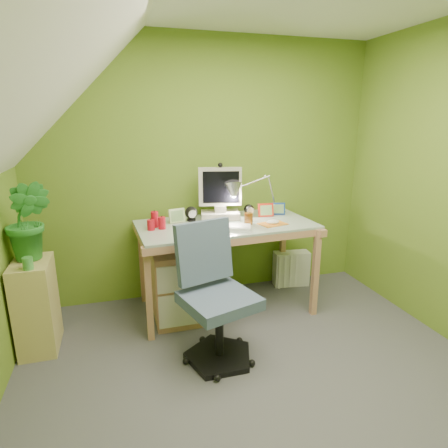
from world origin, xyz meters
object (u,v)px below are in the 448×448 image
object	(u,v)px
side_ledge	(37,306)
potted_plant	(29,221)
desk_lamp	(267,186)
task_chair	(219,299)
desk	(226,266)
monitor	(220,188)
radiator	(291,268)

from	to	relation	value
side_ledge	potted_plant	world-z (taller)	potted_plant
desk_lamp	task_chair	xyz separation A→B (m)	(-0.71, -0.91, -0.60)
desk_lamp	side_ledge	bearing A→B (deg)	-170.73
desk	desk_lamp	world-z (taller)	desk_lamp
desk	potted_plant	world-z (taller)	potted_plant
desk_lamp	potted_plant	world-z (taller)	desk_lamp
desk	side_ledge	bearing A→B (deg)	-175.69
side_ledge	monitor	bearing A→B (deg)	14.46
monitor	radiator	size ratio (longest dim) A/B	1.53
desk_lamp	radiator	size ratio (longest dim) A/B	1.53
monitor	potted_plant	bearing A→B (deg)	-155.85
task_chair	radiator	size ratio (longest dim) A/B	2.66
desk	task_chair	xyz separation A→B (m)	(-0.26, -0.73, 0.08)
desk	desk_lamp	bearing A→B (deg)	18.19
task_chair	potted_plant	bearing A→B (deg)	138.32
desk_lamp	potted_plant	xyz separation A→B (m)	(-1.95, -0.34, -0.10)
potted_plant	task_chair	bearing A→B (deg)	-24.64
potted_plant	task_chair	distance (m)	1.45
potted_plant	monitor	bearing A→B (deg)	12.83
desk	task_chair	world-z (taller)	task_chair
side_ledge	radiator	size ratio (longest dim) A/B	1.92
desk	desk_lamp	size ratio (longest dim) A/B	2.72
potted_plant	radiator	distance (m)	2.46
monitor	potted_plant	xyz separation A→B (m)	(-1.50, -0.34, -0.10)
potted_plant	desk_lamp	bearing A→B (deg)	9.94
desk	side_ledge	world-z (taller)	desk
desk	monitor	world-z (taller)	monitor
monitor	desk_lamp	distance (m)	0.45
desk	desk_lamp	xyz separation A→B (m)	(0.45, 0.18, 0.68)
side_ledge	radiator	bearing A→B (deg)	12.02
desk_lamp	monitor	bearing A→B (deg)	178.02
monitor	radiator	distance (m)	1.20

